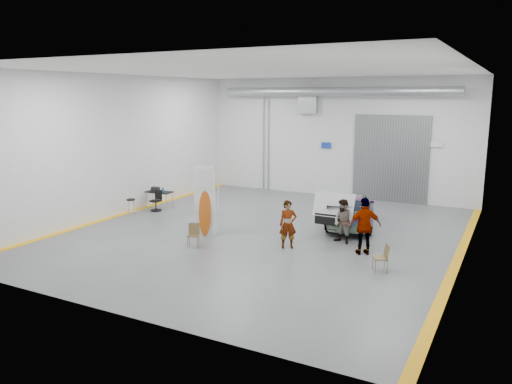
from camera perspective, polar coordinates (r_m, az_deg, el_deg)
The scene contains 13 objects.
ground at distance 18.97m, azimuth 0.96°, elevation -4.69°, with size 16.00×16.00×0.00m, color #56595C.
room_shell at distance 20.19m, azimuth 4.50°, elevation 7.99°, with size 14.02×16.18×6.01m.
sedan_car at distance 20.27m, azimuth 10.78°, elevation -1.96°, with size 1.82×4.47×1.30m, color white.
person_a at distance 16.97m, azimuth 3.68°, elevation -3.71°, with size 0.60×0.39×1.65m, color #926E50.
person_b at distance 17.73m, azimuth 9.96°, elevation -3.35°, with size 0.77×0.59×1.57m, color #537B99.
person_c at distance 16.61m, azimuth 12.31°, elevation -3.85°, with size 1.10×0.45×1.89m, color #A97638.
surfboard_display at distance 18.47m, azimuth -6.03°, elevation -1.63°, with size 0.75×0.36×2.74m.
folding_chair_near at distance 17.32m, azimuth -7.14°, elevation -5.45°, with size 0.50×0.53×0.81m.
folding_chair_far at distance 15.29m, azimuth 13.98°, elevation -7.91°, with size 0.53×0.65×0.85m.
shop_stool at distance 22.13m, azimuth -14.07°, elevation -1.74°, with size 0.38×0.38×0.75m.
work_table at distance 23.36m, azimuth -11.12°, elevation 0.07°, with size 1.27×0.71×1.00m.
office_chair at distance 22.88m, azimuth -11.29°, elevation -1.11°, with size 0.50×0.50×0.93m.
trunk_lid at distance 18.28m, azimuth 9.00°, elevation -1.18°, with size 1.51×0.92×0.04m, color silver.
Camera 1 is at (8.28, -16.27, 5.15)m, focal length 35.00 mm.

